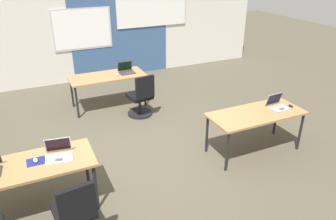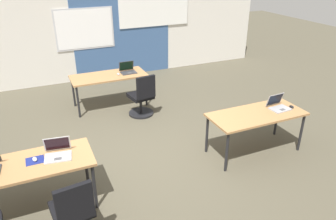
# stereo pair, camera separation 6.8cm
# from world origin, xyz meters

# --- Properties ---
(ground_plane) EXTENTS (24.00, 24.00, 0.00)m
(ground_plane) POSITION_xyz_m (0.00, 0.00, 0.00)
(ground_plane) COLOR #4C4738
(back_wall_assembly) EXTENTS (10.00, 0.27, 2.80)m
(back_wall_assembly) POSITION_xyz_m (0.04, 4.20, 1.41)
(back_wall_assembly) COLOR silver
(back_wall_assembly) RESTS_ON ground
(desk_near_left) EXTENTS (1.60, 0.70, 0.72)m
(desk_near_left) POSITION_xyz_m (-1.75, -0.60, 0.66)
(desk_near_left) COLOR #A37547
(desk_near_left) RESTS_ON ground
(desk_near_right) EXTENTS (1.60, 0.70, 0.72)m
(desk_near_right) POSITION_xyz_m (1.75, -0.60, 0.66)
(desk_near_right) COLOR #A37547
(desk_near_right) RESTS_ON ground
(desk_far_center) EXTENTS (1.60, 0.70, 0.72)m
(desk_far_center) POSITION_xyz_m (0.00, 2.20, 0.66)
(desk_far_center) COLOR #A37547
(desk_far_center) RESTS_ON ground
(laptop_near_left_inner) EXTENTS (0.37, 0.34, 0.23)m
(laptop_near_left_inner) POSITION_xyz_m (-1.37, -0.57, 0.77)
(laptop_near_left_inner) COLOR #B7B7BC
(laptop_near_left_inner) RESTS_ON desk_near_left
(mousepad_near_left_inner) EXTENTS (0.22, 0.19, 0.00)m
(mousepad_near_left_inner) POSITION_xyz_m (-1.65, -0.57, 0.72)
(mousepad_near_left_inner) COLOR navy
(mousepad_near_left_inner) RESTS_ON desk_near_left
(mouse_near_left_inner) EXTENTS (0.07, 0.11, 0.03)m
(mouse_near_left_inner) POSITION_xyz_m (-1.65, -0.57, 0.74)
(mouse_near_left_inner) COLOR #B2B2B7
(mouse_near_left_inner) RESTS_ON mousepad_near_left_inner
(chair_near_left_inner) EXTENTS (0.52, 0.56, 0.92)m
(chair_near_left_inner) POSITION_xyz_m (-1.34, -1.36, 0.38)
(chair_near_left_inner) COLOR black
(chair_near_left_inner) RESTS_ON ground
(laptop_far_right) EXTENTS (0.34, 0.29, 0.23)m
(laptop_far_right) POSITION_xyz_m (0.44, 2.21, 0.77)
(laptop_far_right) COLOR #333338
(laptop_far_right) RESTS_ON desk_far_center
(mouse_far_right) EXTENTS (0.06, 0.10, 0.03)m
(mouse_far_right) POSITION_xyz_m (0.20, 2.14, 0.74)
(mouse_far_right) COLOR #B2B2B7
(mouse_far_right) RESTS_ON desk_far_center
(chair_far_right) EXTENTS (0.52, 0.57, 0.92)m
(chair_far_right) POSITION_xyz_m (0.49, 1.46, 0.38)
(chair_far_right) COLOR black
(chair_far_right) RESTS_ON ground
(laptop_near_right_end) EXTENTS (0.35, 0.32, 0.23)m
(laptop_near_right_end) POSITION_xyz_m (2.19, -0.59, 0.77)
(laptop_near_right_end) COLOR #9E9EA3
(laptop_near_right_end) RESTS_ON desk_near_right
(mouse_near_right_end) EXTENTS (0.07, 0.11, 0.03)m
(mouse_near_right_end) POSITION_xyz_m (2.43, -0.66, 0.74)
(mouse_near_right_end) COLOR black
(mouse_near_right_end) RESTS_ON desk_near_right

